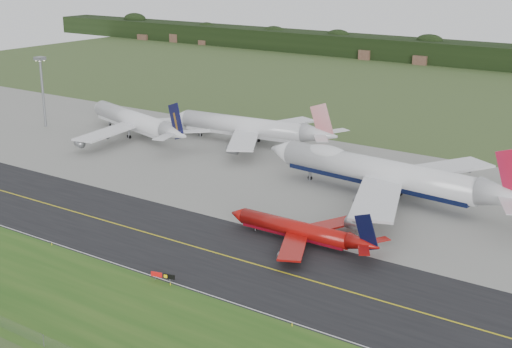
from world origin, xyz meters
The scene contains 16 objects.
ground centered at (0.00, 0.00, 0.00)m, with size 600.00×600.00×0.00m, color #3D5126.
grass_verge centered at (0.00, -35.00, 0.01)m, with size 400.00×30.00×0.01m, color #214D16.
taxiway centered at (0.00, -4.00, 0.01)m, with size 400.00×32.00×0.02m, color black.
apron centered at (0.00, 51.00, 0.01)m, with size 400.00×78.00×0.01m, color gray.
taxiway_centreline centered at (0.00, -4.00, 0.03)m, with size 400.00×0.40×0.00m, color gold.
taxiway_edge_line centered at (0.00, -19.50, 0.03)m, with size 400.00×0.25×0.00m, color silver.
perimeter_fence centered at (0.00, -48.00, 1.10)m, with size 320.00×0.10×320.00m.
jet_ba_747 centered at (19.28, 47.12, 6.35)m, with size 74.23×61.23×18.65m.
jet_red_737 centered at (17.23, 10.58, 2.70)m, with size 36.07×29.55×9.78m.
jet_navy_gold centered at (-75.17, 57.38, 5.10)m, with size 59.03×50.21×15.52m.
jet_star_tail centered at (-38.46, 71.31, 5.27)m, with size 59.96×49.96×15.81m.
floodlight_mast centered at (-111.97, 49.55, 16.90)m, with size 3.04×3.04×24.53m.
taxiway_sign centered at (5.58, -20.03, 1.15)m, with size 4.81×1.35×1.64m.
edge_marker_left centered at (-25.10, -20.50, 0.25)m, with size 0.16×0.16×0.50m, color yellow.
edge_marker_center centered at (7.84, -20.50, 0.25)m, with size 0.16×0.16×0.50m, color yellow.
edge_marker_right centered at (34.27, -20.50, 0.25)m, with size 0.16×0.16×0.50m, color yellow.
Camera 1 is at (88.80, -109.50, 58.57)m, focal length 50.00 mm.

